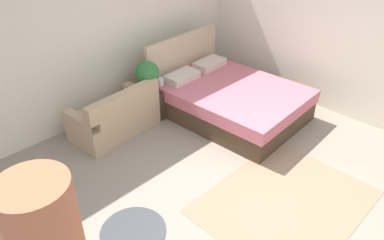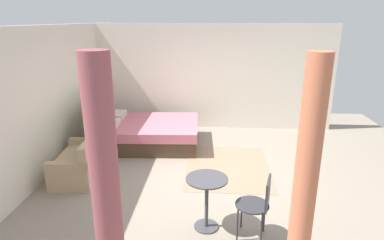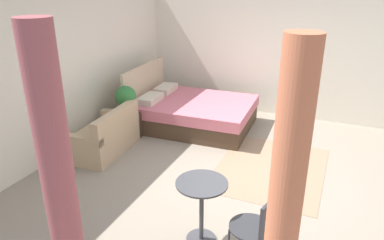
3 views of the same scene
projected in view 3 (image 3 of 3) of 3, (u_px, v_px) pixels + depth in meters
ground_plane at (245, 174)px, 5.46m from camera, size 8.64×9.10×0.02m
wall_back at (75, 68)px, 6.09m from camera, size 8.64×0.12×2.68m
wall_right at (286, 52)px, 7.36m from camera, size 0.12×6.10×2.68m
area_rug at (270, 168)px, 5.61m from camera, size 2.03×1.60×0.01m
bed at (191, 112)px, 7.13m from camera, size 1.77×2.31×1.15m
couch at (105, 137)px, 6.07m from camera, size 1.34×0.80×0.78m
nightstand at (131, 123)px, 6.70m from camera, size 0.44×0.43×0.48m
potted_plant at (126, 98)px, 6.43m from camera, size 0.38×0.38×0.51m
vase at (135, 105)px, 6.67m from camera, size 0.11×0.11×0.17m
balcony_table at (202, 201)px, 3.91m from camera, size 0.57×0.57×0.75m
cafe_chair_near_window at (259, 225)px, 3.50m from camera, size 0.54×0.54×0.87m
curtain_left at (283, 218)px, 2.46m from camera, size 0.23×0.23×2.51m
curtain_right at (55, 162)px, 3.21m from camera, size 0.30×0.30×2.51m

